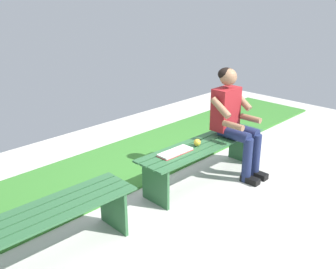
{
  "coord_description": "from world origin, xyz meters",
  "views": [
    {
      "loc": [
        3.13,
        2.48,
        2.08
      ],
      "look_at": [
        0.75,
        0.15,
        0.81
      ],
      "focal_mm": 40.33,
      "sensor_mm": 36.0,
      "label": 1
    }
  ],
  "objects_px": {
    "bench_far": "(29,231)",
    "bench_near": "(204,152)",
    "person_seated": "(234,117)",
    "book_open": "(175,152)",
    "apple": "(197,142)"
  },
  "relations": [
    {
      "from": "bench_far",
      "to": "bench_near",
      "type": "bearing_deg",
      "value": 180.0
    },
    {
      "from": "person_seated",
      "to": "apple",
      "type": "height_order",
      "value": "person_seated"
    },
    {
      "from": "apple",
      "to": "book_open",
      "type": "distance_m",
      "value": 0.32
    },
    {
      "from": "bench_near",
      "to": "bench_far",
      "type": "xyz_separation_m",
      "value": [
        2.13,
        0.0,
        0.0
      ]
    },
    {
      "from": "bench_near",
      "to": "person_seated",
      "type": "relative_size",
      "value": 1.4
    },
    {
      "from": "person_seated",
      "to": "apple",
      "type": "xyz_separation_m",
      "value": [
        0.52,
        -0.11,
        -0.2
      ]
    },
    {
      "from": "bench_near",
      "to": "apple",
      "type": "bearing_deg",
      "value": -5.3
    },
    {
      "from": "bench_far",
      "to": "apple",
      "type": "relative_size",
      "value": 22.76
    },
    {
      "from": "book_open",
      "to": "bench_near",
      "type": "bearing_deg",
      "value": 175.34
    },
    {
      "from": "bench_near",
      "to": "person_seated",
      "type": "height_order",
      "value": "person_seated"
    },
    {
      "from": "bench_far",
      "to": "book_open",
      "type": "height_order",
      "value": "book_open"
    },
    {
      "from": "book_open",
      "to": "apple",
      "type": "bearing_deg",
      "value": 175.1
    },
    {
      "from": "book_open",
      "to": "bench_far",
      "type": "bearing_deg",
      "value": 2.87
    },
    {
      "from": "bench_near",
      "to": "person_seated",
      "type": "distance_m",
      "value": 0.55
    },
    {
      "from": "bench_near",
      "to": "bench_far",
      "type": "height_order",
      "value": "same"
    }
  ]
}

